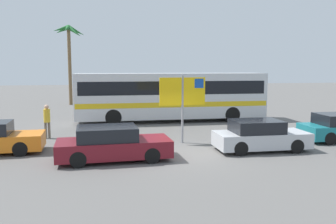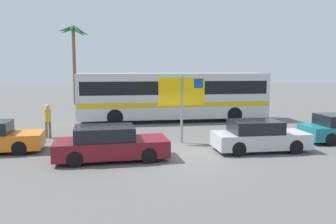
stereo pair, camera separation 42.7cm
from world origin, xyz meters
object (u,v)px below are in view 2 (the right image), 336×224
(ferry_sign, at_px, (183,94))
(car_silver, at_px, (259,136))
(bus_front_coach, at_px, (173,94))
(car_maroon, at_px, (110,144))
(pedestrian_crossing_lot, at_px, (48,118))

(ferry_sign, xyz_separation_m, car_silver, (2.91, -2.13, -1.69))
(bus_front_coach, relative_size, car_silver, 3.12)
(bus_front_coach, height_order, car_maroon, bus_front_coach)
(ferry_sign, xyz_separation_m, pedestrian_crossing_lot, (-6.52, 2.20, -1.31))
(ferry_sign, xyz_separation_m, car_maroon, (-3.40, -2.65, -1.69))
(car_maroon, relative_size, pedestrian_crossing_lot, 2.57)
(car_maroon, xyz_separation_m, car_silver, (6.31, 0.52, -0.00))
(bus_front_coach, relative_size, pedestrian_crossing_lot, 7.22)
(ferry_sign, relative_size, pedestrian_crossing_lot, 1.87)
(ferry_sign, bearing_deg, car_silver, -39.06)
(ferry_sign, distance_m, car_silver, 3.98)
(bus_front_coach, distance_m, pedestrian_crossing_lot, 8.62)
(car_maroon, bearing_deg, bus_front_coach, 63.80)
(car_silver, height_order, pedestrian_crossing_lot, pedestrian_crossing_lot)
(car_maroon, bearing_deg, car_silver, 1.95)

